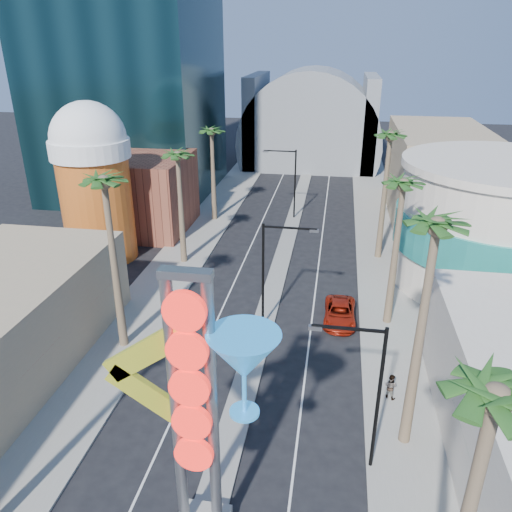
# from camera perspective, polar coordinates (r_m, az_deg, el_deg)

# --- Properties ---
(sidewalk_west) EXTENTS (5.00, 100.00, 0.15)m
(sidewalk_west) POSITION_cam_1_polar(r_m,az_deg,el_deg) (51.85, -7.12, 1.67)
(sidewalk_west) COLOR gray
(sidewalk_west) RESTS_ON ground
(sidewalk_east) EXTENTS (5.00, 100.00, 0.15)m
(sidewalk_east) POSITION_cam_1_polar(r_m,az_deg,el_deg) (50.12, 14.23, 0.30)
(sidewalk_east) COLOR gray
(sidewalk_east) RESTS_ON ground
(median) EXTENTS (1.60, 84.00, 0.15)m
(median) POSITION_cam_1_polar(r_m,az_deg,el_deg) (52.87, 3.73, 2.26)
(median) COLOR gray
(median) RESTS_ON ground
(brick_filler_west) EXTENTS (10.00, 10.00, 8.00)m
(brick_filler_west) POSITION_cam_1_polar(r_m,az_deg,el_deg) (55.34, -12.99, 6.98)
(brick_filler_west) COLOR brown
(brick_filler_west) RESTS_ON ground
(filler_east) EXTENTS (10.00, 20.00, 10.00)m
(filler_east) POSITION_cam_1_polar(r_m,az_deg,el_deg) (61.77, 19.98, 8.86)
(filler_east) COLOR tan
(filler_east) RESTS_ON ground
(beer_mug) EXTENTS (7.00, 7.00, 14.50)m
(beer_mug) POSITION_cam_1_polar(r_m,az_deg,el_deg) (47.76, -18.06, 8.58)
(beer_mug) COLOR #D4601C
(beer_mug) RESTS_ON ground
(turquoise_building) EXTENTS (16.60, 16.60, 10.60)m
(turquoise_building) POSITION_cam_1_polar(r_m,az_deg,el_deg) (45.37, 26.03, 3.08)
(turquoise_building) COLOR beige
(turquoise_building) RESTS_ON ground
(canopy) EXTENTS (22.00, 16.00, 22.00)m
(canopy) POSITION_cam_1_polar(r_m,az_deg,el_deg) (84.47, 6.29, 13.34)
(canopy) COLOR slate
(canopy) RESTS_ON ground
(neon_sign) EXTENTS (6.53, 2.60, 12.55)m
(neon_sign) POSITION_cam_1_polar(r_m,az_deg,el_deg) (18.87, -4.73, -16.33)
(neon_sign) COLOR gray
(neon_sign) RESTS_ON ground
(streetlight_0) EXTENTS (3.79, 0.25, 8.00)m
(streetlight_0) POSITION_cam_1_polar(r_m,az_deg,el_deg) (34.47, 1.72, -1.21)
(streetlight_0) COLOR black
(streetlight_0) RESTS_ON ground
(streetlight_1) EXTENTS (3.79, 0.25, 8.00)m
(streetlight_1) POSITION_cam_1_polar(r_m,az_deg,el_deg) (57.10, 3.94, 8.97)
(streetlight_1) COLOR black
(streetlight_1) RESTS_ON ground
(streetlight_2) EXTENTS (3.45, 0.25, 8.00)m
(streetlight_2) POSITION_cam_1_polar(r_m,az_deg,el_deg) (24.04, 12.80, -14.34)
(streetlight_2) COLOR black
(streetlight_2) RESTS_ON ground
(palm_1) EXTENTS (2.40, 2.40, 12.70)m
(palm_1) POSITION_cam_1_polar(r_m,az_deg,el_deg) (31.43, -16.84, 6.86)
(palm_1) COLOR brown
(palm_1) RESTS_ON ground
(palm_2) EXTENTS (2.40, 2.40, 11.20)m
(palm_2) POSITION_cam_1_polar(r_m,az_deg,el_deg) (44.32, -8.91, 10.53)
(palm_2) COLOR brown
(palm_2) RESTS_ON ground
(palm_3) EXTENTS (2.40, 2.40, 11.20)m
(palm_3) POSITION_cam_1_polar(r_m,az_deg,el_deg) (55.60, -5.08, 13.39)
(palm_3) COLOR brown
(palm_3) RESTS_ON ground
(palm_4) EXTENTS (2.40, 2.40, 12.20)m
(palm_4) POSITION_cam_1_polar(r_m,az_deg,el_deg) (14.88, 25.28, -16.45)
(palm_4) COLOR brown
(palm_4) RESTS_ON ground
(palm_5) EXTENTS (2.40, 2.40, 13.20)m
(palm_5) POSITION_cam_1_polar(r_m,az_deg,el_deg) (22.93, 19.72, 1.45)
(palm_5) COLOR brown
(palm_5) RESTS_ON ground
(palm_6) EXTENTS (2.40, 2.40, 11.70)m
(palm_6) POSITION_cam_1_polar(r_m,az_deg,el_deg) (34.59, 16.40, 6.86)
(palm_6) COLOR brown
(palm_6) RESTS_ON ground
(palm_7) EXTENTS (2.40, 2.40, 12.70)m
(palm_7) POSITION_cam_1_polar(r_m,az_deg,el_deg) (46.00, 15.03, 12.21)
(palm_7) COLOR brown
(palm_7) RESTS_ON ground
(red_pickup) EXTENTS (2.29, 4.93, 1.37)m
(red_pickup) POSITION_cam_1_polar(r_m,az_deg,el_deg) (37.66, 9.55, -6.44)
(red_pickup) COLOR #A11D0C
(red_pickup) RESTS_ON ground
(pedestrian_b) EXTENTS (0.96, 0.89, 1.57)m
(pedestrian_b) POSITION_cam_1_polar(r_m,az_deg,el_deg) (30.76, 15.11, -14.16)
(pedestrian_b) COLOR gray
(pedestrian_b) RESTS_ON sidewalk_east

